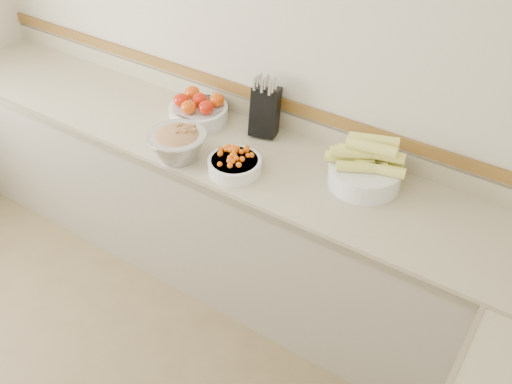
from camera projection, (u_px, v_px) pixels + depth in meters
The scene contains 7 objects.
back_wall at pixel (269, 54), 2.87m from camera, with size 4.00×4.00×0.00m, color beige.
counter_back at pixel (236, 215), 3.19m from camera, with size 4.00×0.65×1.08m.
knife_block at pixel (265, 110), 2.95m from camera, with size 0.18×0.20×0.34m.
tomato_bowl at pixel (198, 110), 3.09m from camera, with size 0.32×0.32×0.16m.
cherry_tomato_bowl at pixel (235, 163), 2.74m from camera, with size 0.26×0.26×0.15m.
corn_bowl at pixel (365, 168), 2.64m from camera, with size 0.38×0.34×0.25m.
rhubarb_bowl at pixel (178, 143), 2.80m from camera, with size 0.30×0.30×0.17m.
Camera 1 is at (1.41, -0.26, 2.57)m, focal length 40.00 mm.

